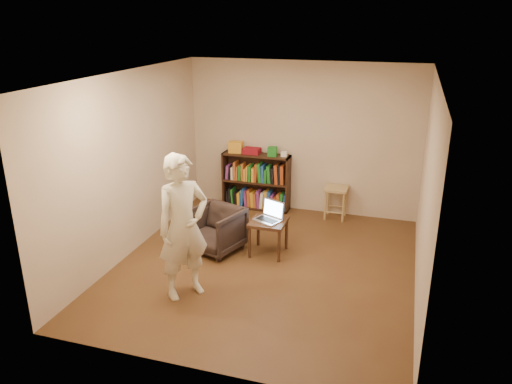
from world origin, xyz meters
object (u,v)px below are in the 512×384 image
(person, at_px, (183,227))
(side_table, at_px, (268,226))
(armchair, at_px, (215,229))
(stool, at_px, (336,193))
(laptop, at_px, (269,216))
(bookshelf, at_px, (256,184))

(person, bearing_deg, side_table, 12.63)
(armchair, distance_m, side_table, 0.79)
(stool, height_order, laptop, laptop)
(armchair, xyz_separation_m, laptop, (0.78, 0.16, 0.25))
(bookshelf, bearing_deg, side_table, -67.50)
(side_table, distance_m, person, 1.60)
(bookshelf, bearing_deg, stool, -2.56)
(stool, height_order, armchair, armchair)
(armchair, distance_m, laptop, 0.83)
(stool, height_order, person, person)
(bookshelf, height_order, person, person)
(armchair, distance_m, person, 1.38)
(stool, xyz_separation_m, armchair, (-1.50, -1.76, -0.12))
(stool, xyz_separation_m, side_table, (-0.73, -1.63, -0.02))
(bookshelf, xyz_separation_m, side_table, (0.70, -1.70, -0.01))
(bookshelf, distance_m, armchair, 1.83)
(laptop, bearing_deg, side_table, -73.33)
(side_table, bearing_deg, armchair, -170.86)
(armchair, height_order, laptop, laptop)
(stool, distance_m, side_table, 1.79)
(side_table, bearing_deg, laptop, 83.15)
(side_table, height_order, laptop, laptop)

